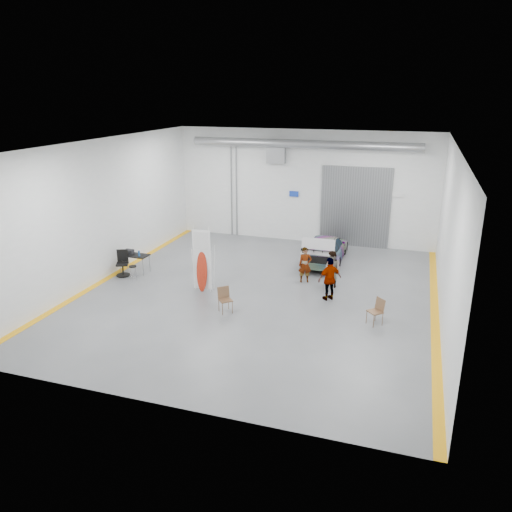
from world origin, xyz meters
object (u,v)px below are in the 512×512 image
(person_c, at_px, (330,279))
(person_b, at_px, (332,269))
(sedan_car, at_px, (325,249))
(folding_chair_far, at_px, (375,317))
(person_a, at_px, (305,265))
(surfboard_display, at_px, (202,265))
(folding_chair_near, at_px, (226,305))
(office_chair, at_px, (123,265))
(work_table, at_px, (133,254))
(shop_stool, at_px, (133,273))

(person_c, bearing_deg, person_b, -126.11)
(sedan_car, xyz_separation_m, folding_chair_far, (2.93, -6.31, -0.34))
(person_a, xyz_separation_m, surfboard_display, (-3.79, -2.33, 0.34))
(surfboard_display, distance_m, folding_chair_far, 7.17)
(surfboard_display, height_order, folding_chair_far, surfboard_display)
(folding_chair_near, xyz_separation_m, office_chair, (-5.76, 2.23, 0.21))
(surfboard_display, bearing_deg, person_a, 27.77)
(surfboard_display, xyz_separation_m, work_table, (-3.91, 1.15, -0.28))
(folding_chair_far, bearing_deg, surfboard_display, -142.15)
(person_b, relative_size, office_chair, 1.35)
(shop_stool, bearing_deg, person_a, 16.83)
(folding_chair_near, bearing_deg, sedan_car, 28.48)
(folding_chair_far, bearing_deg, folding_chair_near, -127.17)
(surfboard_display, bearing_deg, folding_chair_far, -11.72)
(work_table, bearing_deg, surfboard_display, -16.33)
(folding_chair_near, distance_m, work_table, 6.27)
(folding_chair_near, height_order, work_table, work_table)
(person_a, bearing_deg, sedan_car, 62.35)
(work_table, bearing_deg, person_a, 8.76)
(person_a, xyz_separation_m, folding_chair_far, (3.27, -3.31, -0.48))
(person_c, bearing_deg, sedan_car, -119.12)
(person_c, relative_size, folding_chair_far, 1.82)
(folding_chair_near, bearing_deg, office_chair, 116.57)
(surfboard_display, bearing_deg, shop_stool, 173.20)
(folding_chair_near, height_order, folding_chair_far, folding_chair_far)
(sedan_car, xyz_separation_m, surfboard_display, (-4.12, -5.33, 0.48))
(surfboard_display, height_order, office_chair, surfboard_display)
(sedan_car, distance_m, folding_chair_near, 7.40)
(folding_chair_far, xyz_separation_m, shop_stool, (-10.40, 1.15, 0.03))
(surfboard_display, bearing_deg, office_chair, 167.94)
(person_a, relative_size, shop_stool, 2.31)
(person_a, xyz_separation_m, work_table, (-7.70, -1.19, 0.06))
(surfboard_display, xyz_separation_m, shop_stool, (-3.35, 0.17, -0.78))
(person_a, height_order, folding_chair_far, person_a)
(person_a, bearing_deg, surfboard_display, -169.70)
(person_b, bearing_deg, sedan_car, 136.14)
(office_chair, bearing_deg, folding_chair_far, -32.39)
(surfboard_display, distance_m, folding_chair_near, 2.49)
(person_a, bearing_deg, work_table, 167.46)
(folding_chair_near, xyz_separation_m, work_table, (-5.58, 2.79, 0.53))
(sedan_car, bearing_deg, person_a, 82.79)
(surfboard_display, bearing_deg, person_b, 19.18)
(person_c, xyz_separation_m, surfboard_display, (-5.13, -0.73, 0.25))
(person_b, height_order, folding_chair_far, person_b)
(folding_chair_near, relative_size, office_chair, 0.83)
(sedan_car, distance_m, person_a, 3.02)
(folding_chair_near, distance_m, shop_stool, 5.34)
(sedan_car, xyz_separation_m, person_a, (-0.33, -3.00, 0.14))
(person_b, height_order, work_table, person_b)
(work_table, bearing_deg, person_c, -2.60)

